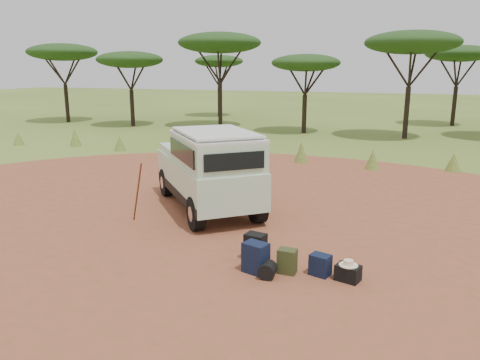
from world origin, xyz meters
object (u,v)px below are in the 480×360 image
(safari_vehicle, at_px, (209,171))
(duffel_navy, at_px, (320,265))
(hard_case, at_px, (348,273))
(backpack_olive, at_px, (287,261))
(backpack_black, at_px, (255,247))
(backpack_navy, at_px, (256,258))
(walking_staff, at_px, (137,192))

(safari_vehicle, relative_size, duffel_navy, 11.30)
(hard_case, bearing_deg, backpack_olive, -160.84)
(backpack_black, xyz_separation_m, hard_case, (1.97, -0.35, -0.13))
(backpack_navy, height_order, hard_case, backpack_navy)
(walking_staff, bearing_deg, backpack_black, -81.76)
(backpack_black, bearing_deg, walking_staff, 170.12)
(walking_staff, relative_size, duffel_navy, 3.99)
(safari_vehicle, bearing_deg, backpack_navy, -5.24)
(walking_staff, xyz_separation_m, hard_case, (5.62, -1.62, -0.66))
(backpack_black, xyz_separation_m, backpack_olive, (0.80, -0.42, -0.04))
(walking_staff, height_order, hard_case, walking_staff)
(backpack_navy, height_order, backpack_olive, backpack_navy)
(walking_staff, distance_m, duffel_navy, 5.34)
(safari_vehicle, distance_m, duffel_navy, 5.13)
(backpack_olive, xyz_separation_m, duffel_navy, (0.63, 0.13, -0.04))
(backpack_black, relative_size, duffel_navy, 1.34)
(safari_vehicle, height_order, walking_staff, safari_vehicle)
(safari_vehicle, relative_size, backpack_olive, 9.66)
(backpack_black, xyz_separation_m, duffel_navy, (1.43, -0.29, -0.07))
(walking_staff, xyz_separation_m, duffel_navy, (5.08, -1.56, -0.60))
(walking_staff, bearing_deg, safari_vehicle, -8.43)
(backpack_navy, xyz_separation_m, duffel_navy, (1.22, 0.31, -0.10))
(hard_case, bearing_deg, safari_vehicle, 158.13)
(backpack_black, distance_m, hard_case, 2.00)
(backpack_olive, xyz_separation_m, hard_case, (1.17, 0.07, -0.09))
(walking_staff, height_order, backpack_black, walking_staff)
(safari_vehicle, relative_size, hard_case, 10.85)
(backpack_black, bearing_deg, hard_case, -0.67)
(walking_staff, height_order, duffel_navy, walking_staff)
(walking_staff, xyz_separation_m, backpack_black, (3.65, -1.27, -0.53))
(backpack_navy, bearing_deg, hard_case, 26.01)
(walking_staff, distance_m, hard_case, 5.88)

